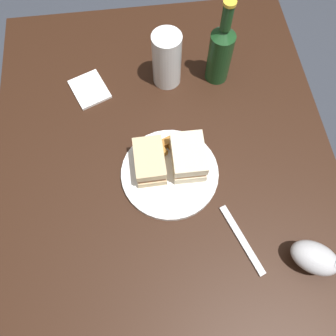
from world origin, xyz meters
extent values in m
plane|color=#333842|center=(0.00, 0.00, 0.00)|extent=(6.00, 6.00, 0.00)
cube|color=black|center=(0.00, 0.00, 0.39)|extent=(1.19, 0.88, 0.78)
cylinder|color=white|center=(-0.01, -0.01, 0.78)|extent=(0.25, 0.25, 0.01)
cube|color=beige|center=(0.01, -0.06, 0.80)|extent=(0.11, 0.08, 0.03)
cube|color=#B27A4C|center=(0.01, -0.06, 0.82)|extent=(0.10, 0.08, 0.01)
cube|color=beige|center=(0.01, -0.06, 0.85)|extent=(0.11, 0.08, 0.03)
cube|color=#CCB284|center=(0.01, 0.04, 0.80)|extent=(0.11, 0.07, 0.02)
cube|color=#8C5B3D|center=(0.01, 0.04, 0.82)|extent=(0.10, 0.07, 0.02)
cube|color=#CCB284|center=(0.01, 0.04, 0.84)|extent=(0.11, 0.07, 0.02)
cube|color=#AD702D|center=(0.07, -0.01, 0.80)|extent=(0.03, 0.04, 0.02)
cube|color=#B77F33|center=(0.06, 0.01, 0.80)|extent=(0.06, 0.04, 0.02)
cube|color=gold|center=(0.05, -0.03, 0.80)|extent=(0.05, 0.04, 0.01)
cube|color=gold|center=(0.06, 0.03, 0.80)|extent=(0.04, 0.05, 0.02)
cylinder|color=white|center=(0.29, -0.04, 0.86)|extent=(0.08, 0.08, 0.16)
cylinder|color=#C67014|center=(0.29, -0.04, 0.82)|extent=(0.07, 0.07, 0.09)
cylinder|color=#B7B7BC|center=(-0.26, -0.29, 0.79)|extent=(0.04, 0.04, 0.02)
ellipsoid|color=#B7B7BC|center=(-0.26, -0.29, 0.82)|extent=(0.12, 0.13, 0.06)
ellipsoid|color=#381E0F|center=(-0.26, -0.29, 0.83)|extent=(0.10, 0.10, 0.02)
cylinder|color=#19421E|center=(0.29, -0.18, 0.85)|extent=(0.07, 0.07, 0.15)
cone|color=#19421E|center=(0.29, -0.18, 0.94)|extent=(0.07, 0.07, 0.02)
cylinder|color=#19421E|center=(0.29, -0.18, 0.99)|extent=(0.03, 0.03, 0.07)
cylinder|color=gold|center=(0.29, -0.18, 1.03)|extent=(0.03, 0.03, 0.01)
cube|color=white|center=(0.28, 0.19, 0.78)|extent=(0.14, 0.12, 0.01)
cube|color=silver|center=(-0.20, -0.15, 0.78)|extent=(0.17, 0.08, 0.01)
camera|label=1|loc=(-0.35, 0.04, 1.59)|focal=37.05mm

